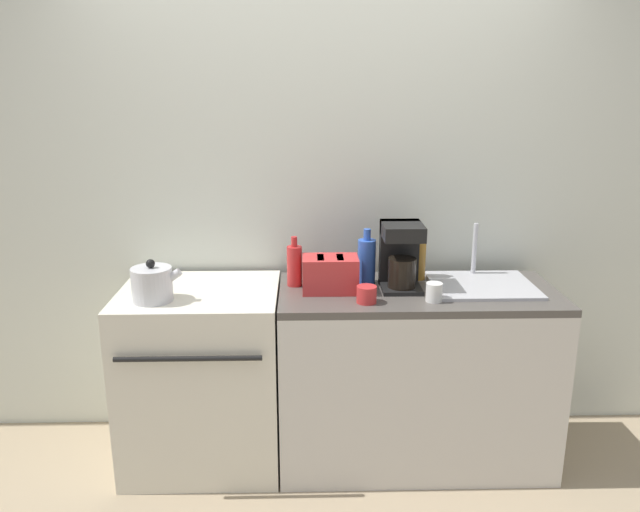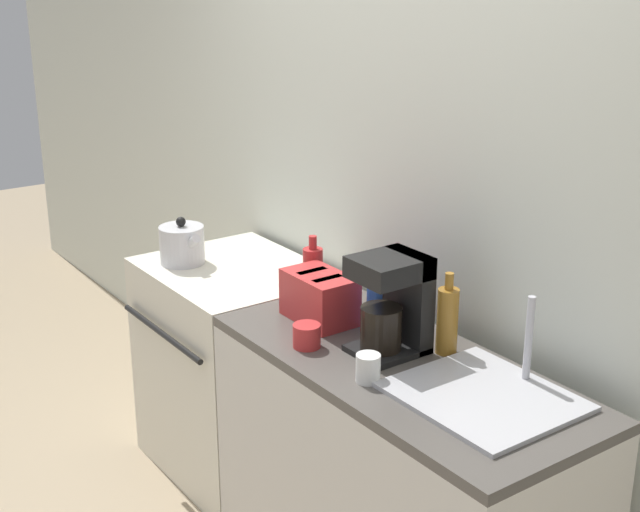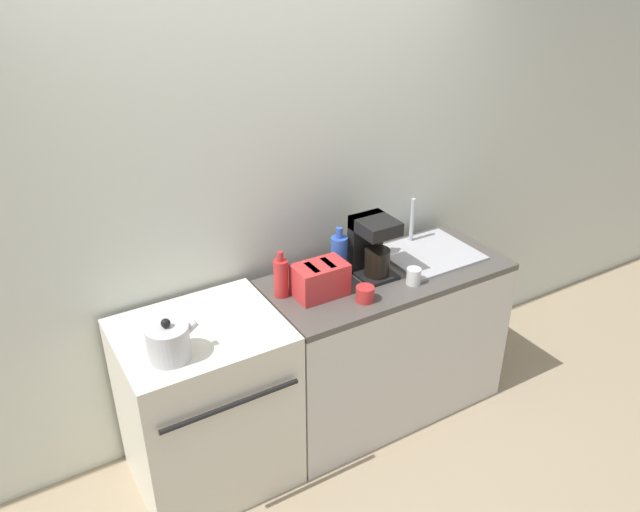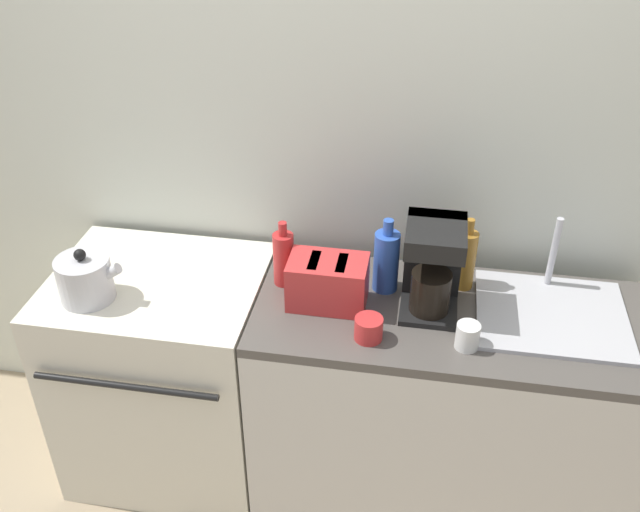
# 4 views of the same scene
# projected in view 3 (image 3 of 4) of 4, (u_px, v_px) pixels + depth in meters

# --- Properties ---
(ground_plane) EXTENTS (12.00, 12.00, 0.00)m
(ground_plane) POSITION_uv_depth(u_px,v_px,m) (340.00, 467.00, 3.36)
(ground_plane) COLOR tan
(wall_back) EXTENTS (8.00, 0.05, 2.60)m
(wall_back) POSITION_uv_depth(u_px,v_px,m) (273.00, 201.00, 3.27)
(wall_back) COLOR silver
(wall_back) RESTS_ON ground_plane
(stove) EXTENTS (0.77, 0.68, 0.92)m
(stove) POSITION_uv_depth(u_px,v_px,m) (207.00, 403.00, 3.11)
(stove) COLOR silver
(stove) RESTS_ON ground_plane
(counter_block) EXTENTS (1.36, 0.60, 0.92)m
(counter_block) POSITION_uv_depth(u_px,v_px,m) (384.00, 341.00, 3.59)
(counter_block) COLOR silver
(counter_block) RESTS_ON ground_plane
(kettle) EXTENTS (0.24, 0.19, 0.20)m
(kettle) POSITION_uv_depth(u_px,v_px,m) (169.00, 342.00, 2.67)
(kettle) COLOR silver
(kettle) RESTS_ON stove
(toaster) EXTENTS (0.27, 0.17, 0.17)m
(toaster) POSITION_uv_depth(u_px,v_px,m) (320.00, 280.00, 3.13)
(toaster) COLOR red
(toaster) RESTS_ON counter_block
(coffee_maker) EXTENTS (0.19, 0.23, 0.33)m
(coffee_maker) POSITION_uv_depth(u_px,v_px,m) (372.00, 245.00, 3.28)
(coffee_maker) COLOR black
(coffee_maker) RESTS_ON counter_block
(sink_tray) EXTENTS (0.50, 0.44, 0.28)m
(sink_tray) POSITION_uv_depth(u_px,v_px,m) (429.00, 252.00, 3.55)
(sink_tray) COLOR #B7B7BC
(sink_tray) RESTS_ON counter_block
(bottle_blue) EXTENTS (0.09, 0.09, 0.28)m
(bottle_blue) POSITION_uv_depth(u_px,v_px,m) (339.00, 256.00, 3.29)
(bottle_blue) COLOR #2D56B7
(bottle_blue) RESTS_ON counter_block
(bottle_amber) EXTENTS (0.07, 0.07, 0.28)m
(bottle_amber) POSITION_uv_depth(u_px,v_px,m) (375.00, 240.00, 3.46)
(bottle_amber) COLOR #9E6B23
(bottle_amber) RESTS_ON counter_block
(bottle_red) EXTENTS (0.07, 0.07, 0.25)m
(bottle_red) POSITION_uv_depth(u_px,v_px,m) (281.00, 277.00, 3.11)
(bottle_red) COLOR #B72828
(bottle_red) RESTS_ON counter_block
(cup_red) EXTENTS (0.09, 0.09, 0.08)m
(cup_red) POSITION_uv_depth(u_px,v_px,m) (365.00, 294.00, 3.10)
(cup_red) COLOR red
(cup_red) RESTS_ON counter_block
(cup_white) EXTENTS (0.08, 0.08, 0.09)m
(cup_white) POSITION_uv_depth(u_px,v_px,m) (414.00, 276.00, 3.25)
(cup_white) COLOR white
(cup_white) RESTS_ON counter_block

